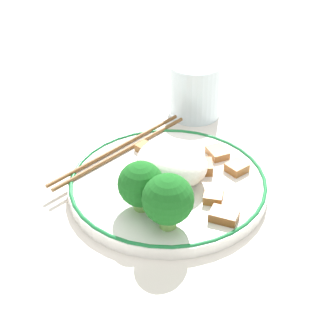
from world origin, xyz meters
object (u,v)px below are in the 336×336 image
at_px(broccoli_back_center, 168,200).
at_px(chopsticks, 120,150).
at_px(broccoli_back_left, 141,185).
at_px(plate, 168,185).
at_px(drinking_glass, 195,90).

xyz_separation_m(broccoli_back_center, chopsticks, (0.15, -0.07, -0.04)).
bearing_deg(chopsticks, broccoli_back_left, 148.78).
height_order(broccoli_back_left, chopsticks, broccoli_back_left).
relative_size(plate, drinking_glass, 2.96).
distance_m(plate, chopsticks, 0.09).
xyz_separation_m(broccoli_back_left, broccoli_back_center, (-0.05, 0.00, 0.00)).
xyz_separation_m(broccoli_back_center, drinking_glass, (0.17, -0.24, -0.01)).
xyz_separation_m(chopsticks, drinking_glass, (0.01, -0.17, 0.02)).
distance_m(broccoli_back_left, chopsticks, 0.13).
bearing_deg(plate, chopsticks, -3.10).
distance_m(broccoli_back_left, drinking_glass, 0.26).
distance_m(chopsticks, drinking_glass, 0.17).
relative_size(broccoli_back_center, chopsticks, 0.29).
bearing_deg(plate, broccoli_back_left, 102.95).
height_order(broccoli_back_center, drinking_glass, drinking_glass).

